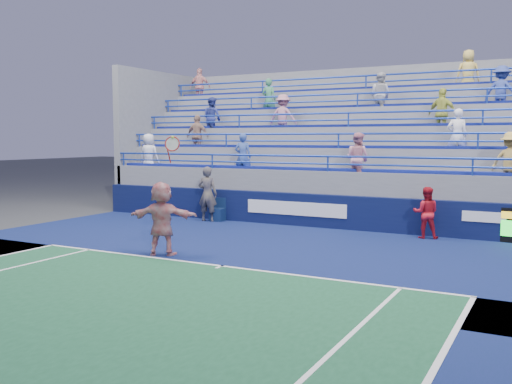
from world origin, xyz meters
The scene contains 7 objects.
ground centered at (0.00, 0.00, 0.00)m, with size 120.00×120.00×0.00m, color #333538.
sponsor_wall centered at (0.00, 6.50, 0.55)m, with size 18.00×0.32×1.10m.
bleacher_stand centered at (0.00, 10.27, 1.55)m, with size 18.00×5.61×6.13m.
judge_chair centered at (-3.92, 6.14, 0.26)m, with size 0.50×0.50×0.82m.
tennis_player centered at (-2.00, 0.40, 0.94)m, with size 1.82×1.12×3.00m.
line_judge centered at (-4.20, 5.90, 0.98)m, with size 0.71×0.47×1.96m, color #131636.
ball_girl centered at (3.34, 6.00, 0.76)m, with size 0.74×0.58×1.53m, color red.
Camera 1 is at (6.74, -10.96, 2.93)m, focal length 40.00 mm.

